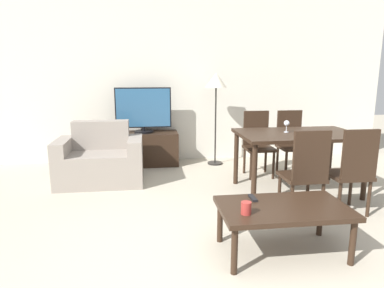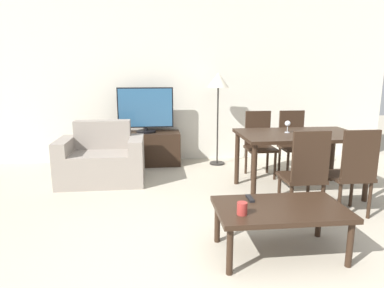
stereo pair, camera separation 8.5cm
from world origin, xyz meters
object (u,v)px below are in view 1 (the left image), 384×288
cup_white_near (246,208)px  armchair (100,161)px  floor_lamp (216,86)px  dining_table (298,139)px  tv (143,110)px  wine_glass_left (287,124)px  coffee_table (283,211)px  dining_chair_far_left (258,141)px  dining_chair_near_right (353,169)px  dining_chair_near (306,171)px  remote_primary (253,198)px  tv_stand (144,149)px  dining_chair_far (291,140)px

cup_white_near → armchair: bearing=121.8°
armchair → floor_lamp: floor_lamp is taller
armchair → dining_table: size_ratio=0.77×
armchair → dining_table: bearing=-15.4°
tv → wine_glass_left: tv is taller
tv → floor_lamp: (1.14, -0.11, 0.38)m
coffee_table → dining_chair_far_left: (0.49, 2.17, 0.14)m
tv → floor_lamp: size_ratio=0.60×
tv → cup_white_near: (0.78, -3.05, -0.42)m
armchair → dining_chair_near_right: dining_chair_near_right is taller
dining_chair_near → remote_primary: 0.84m
armchair → dining_chair_far_left: bearing=2.3°
armchair → dining_chair_near: (2.20, -1.44, 0.20)m
coffee_table → dining_chair_near: (0.49, 0.65, 0.14)m
wine_glass_left → tv_stand: bearing=139.9°
tv_stand → remote_primary: 2.91m
armchair → dining_table: 2.57m
remote_primary → cup_white_near: (-0.15, -0.30, 0.04)m
armchair → dining_chair_far_left: size_ratio=1.21×
tv_stand → wine_glass_left: wine_glass_left is taller
coffee_table → dining_chair_far_left: 2.23m
tv → remote_primary: 2.94m
dining_chair_far → dining_chair_near: bearing=-108.4°
tv_stand → cup_white_near: tv_stand is taller
armchair → dining_chair_far: 2.72m
armchair → remote_primary: (1.51, -1.91, 0.12)m
dining_chair_near_right → cup_white_near: size_ratio=9.58×
dining_chair_far → dining_chair_near_right: (0.00, -1.53, 0.00)m
dining_table → dining_chair_far_left: 0.82m
dining_chair_near → floor_lamp: (-0.49, 2.18, 0.76)m
armchair → tv_stand: 1.03m
dining_chair_near → dining_chair_far_left: same height
coffee_table → remote_primary: remote_primary is taller
dining_chair_near → floor_lamp: bearing=102.6°
cup_white_near → dining_chair_near: bearing=42.3°
armchair → remote_primary: 2.44m
dining_chair_far → dining_chair_near_right: same height
coffee_table → dining_table: bearing=62.1°
dining_chair_far_left → floor_lamp: (-0.49, 0.65, 0.76)m
wine_glass_left → cup_white_near: bearing=-121.3°
tv_stand → dining_chair_far: 2.27m
tv → dining_chair_far_left: bearing=-25.1°
cup_white_near → wine_glass_left: (0.96, 1.58, 0.39)m
tv → coffee_table: bearing=-68.9°
dining_chair_near → dining_table: bearing=71.6°
dining_chair_near_right → remote_primary: (-1.20, -0.47, -0.08)m
tv_stand → cup_white_near: (0.78, -3.05, 0.19)m
tv_stand → wine_glass_left: bearing=-40.1°
dining_chair_far → remote_primary: dining_chair_far is taller
tv_stand → dining_table: dining_table is taller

